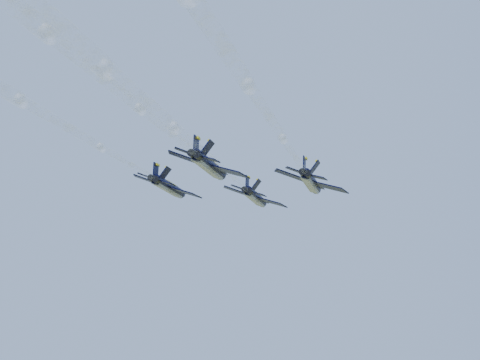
% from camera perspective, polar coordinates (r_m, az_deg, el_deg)
% --- Properties ---
extents(jet_lead, '(11.36, 15.31, 4.67)m').
position_cam_1_polar(jet_lead, '(115.48, 1.36, -1.50)').
color(jet_lead, black).
extents(jet_left, '(11.36, 15.31, 4.67)m').
position_cam_1_polar(jet_left, '(106.24, -6.06, -0.62)').
color(jet_left, black).
extents(jet_right, '(11.36, 15.31, 4.67)m').
position_cam_1_polar(jet_right, '(101.97, 6.12, -0.19)').
color(jet_right, black).
extents(jet_slot, '(11.36, 15.31, 4.67)m').
position_cam_1_polar(jet_slot, '(89.89, -2.59, 1.20)').
color(jet_slot, black).
extents(smoke_trail_lead, '(7.17, 73.14, 2.41)m').
position_cam_1_polar(smoke_trail_lead, '(64.77, -9.13, 6.14)').
color(smoke_trail_lead, white).
extents(smoke_trail_right, '(7.17, 73.14, 2.41)m').
position_cam_1_polar(smoke_trail_right, '(50.53, -2.42, 10.97)').
color(smoke_trail_right, white).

